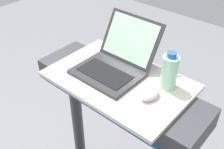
{
  "coord_description": "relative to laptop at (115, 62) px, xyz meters",
  "views": [
    {
      "loc": [
        0.66,
        -0.11,
        1.93
      ],
      "look_at": [
        0.0,
        0.65,
        1.2
      ],
      "focal_mm": 43.91,
      "sensor_mm": 36.0,
      "label": 1
    }
  ],
  "objects": [
    {
      "name": "desk_board",
      "position": [
        0.06,
        -0.04,
        -0.06
      ],
      "size": [
        0.67,
        0.43,
        0.02
      ],
      "primitive_type": "cube",
      "color": "beige",
      "rests_on": "treadmill_base"
    },
    {
      "name": "laptop",
      "position": [
        0.0,
        0.0,
        0.0
      ],
      "size": [
        0.31,
        0.36,
        0.23
      ],
      "rotation": [
        0.0,
        0.0,
        -0.08
      ],
      "color": "#2D2D30",
      "rests_on": "desk_board"
    },
    {
      "name": "computer_mouse",
      "position": [
        0.25,
        -0.06,
        -0.03
      ],
      "size": [
        0.07,
        0.11,
        0.03
      ],
      "primitive_type": "ellipsoid",
      "rotation": [
        0.0,
        0.0,
        -0.14
      ],
      "color": "#B2B2B7",
      "rests_on": "desk_board"
    },
    {
      "name": "water_bottle",
      "position": [
        0.27,
        0.06,
        0.04
      ],
      "size": [
        0.07,
        0.07,
        0.18
      ],
      "color": "#9EDBB2",
      "rests_on": "desk_board"
    }
  ]
}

